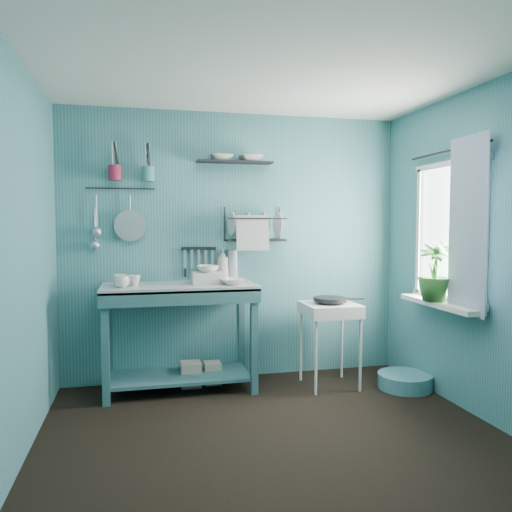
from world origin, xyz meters
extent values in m
plane|color=black|center=(0.00, 0.00, 0.00)|extent=(3.20, 3.20, 0.00)
plane|color=silver|center=(0.00, 0.00, 2.50)|extent=(3.20, 3.20, 0.00)
plane|color=#397075|center=(0.00, 1.50, 1.25)|extent=(3.20, 0.00, 3.20)
plane|color=#397075|center=(0.00, -1.50, 1.25)|extent=(3.20, 0.00, 3.20)
plane|color=#397075|center=(-1.60, 0.00, 1.25)|extent=(0.00, 3.00, 3.00)
plane|color=#397075|center=(1.60, 0.00, 1.25)|extent=(0.00, 3.00, 3.00)
cube|color=#2D595E|center=(-0.55, 1.24, 0.47)|extent=(1.35, 0.71, 0.94)
imported|color=silver|center=(-1.03, 1.08, 0.99)|extent=(0.12, 0.12, 0.10)
imported|color=silver|center=(-0.93, 1.18, 0.98)|extent=(0.14, 0.14, 0.09)
imported|color=silver|center=(-1.05, 1.24, 0.99)|extent=(0.17, 0.17, 0.10)
cube|color=#BBB5AB|center=(-0.30, 1.22, 0.99)|extent=(0.28, 0.22, 0.10)
imported|color=silver|center=(-0.30, 1.22, 1.07)|extent=(0.19, 0.19, 0.06)
imported|color=#BBB5AB|center=(-0.13, 1.44, 1.09)|extent=(0.11, 0.12, 0.30)
cylinder|color=#A5AFB8|center=(-0.03, 1.46, 1.08)|extent=(0.09, 0.09, 0.28)
imported|color=silver|center=(-0.10, 1.09, 0.96)|extent=(0.22, 0.22, 0.05)
cube|color=white|center=(0.77, 1.02, 0.38)|extent=(0.51, 0.51, 0.75)
cylinder|color=black|center=(0.77, 1.02, 0.79)|extent=(0.30, 0.30, 0.03)
cube|color=black|center=(-0.35, 1.47, 1.24)|extent=(0.32, 0.04, 0.03)
cube|color=black|center=(0.16, 1.37, 1.46)|extent=(0.58, 0.32, 0.32)
cube|color=black|center=(-0.02, 1.40, 2.03)|extent=(0.70, 0.18, 0.01)
imported|color=silver|center=(-0.14, 1.40, 2.08)|extent=(0.24, 0.24, 0.05)
imported|color=silver|center=(0.13, 1.40, 2.02)|extent=(0.23, 0.23, 0.06)
cylinder|color=maroon|center=(-1.09, 1.42, 1.91)|extent=(0.11, 0.11, 0.13)
cylinder|color=#397578|center=(-0.80, 1.42, 1.91)|extent=(0.11, 0.11, 0.13)
cylinder|color=#A7A9AF|center=(-0.97, 1.45, 1.45)|extent=(0.28, 0.03, 0.28)
cylinder|color=#A7A9AF|center=(-1.25, 1.46, 1.56)|extent=(0.01, 0.01, 0.30)
cylinder|color=#A7A9AF|center=(-1.27, 1.46, 1.45)|extent=(0.01, 0.01, 0.30)
cylinder|color=black|center=(-1.04, 1.47, 1.78)|extent=(0.60, 0.01, 0.01)
plane|color=white|center=(1.59, 0.45, 1.40)|extent=(0.00, 1.10, 1.10)
cube|color=white|center=(1.50, 0.45, 0.81)|extent=(0.16, 0.95, 0.04)
plane|color=silver|center=(1.52, 0.15, 1.45)|extent=(0.00, 1.35, 1.35)
cylinder|color=black|center=(1.54, 0.45, 2.05)|extent=(0.02, 1.05, 0.02)
imported|color=#2C6127|center=(1.48, 0.48, 1.07)|extent=(0.36, 0.36, 0.49)
cube|color=gray|center=(-0.45, 1.29, 0.11)|extent=(0.18, 0.18, 0.22)
cube|color=gray|center=(-0.25, 1.32, 0.10)|extent=(0.15, 0.15, 0.20)
cylinder|color=teal|center=(1.40, 0.80, 0.07)|extent=(0.47, 0.47, 0.13)
camera|label=1|loc=(-0.88, -3.15, 1.46)|focal=35.00mm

